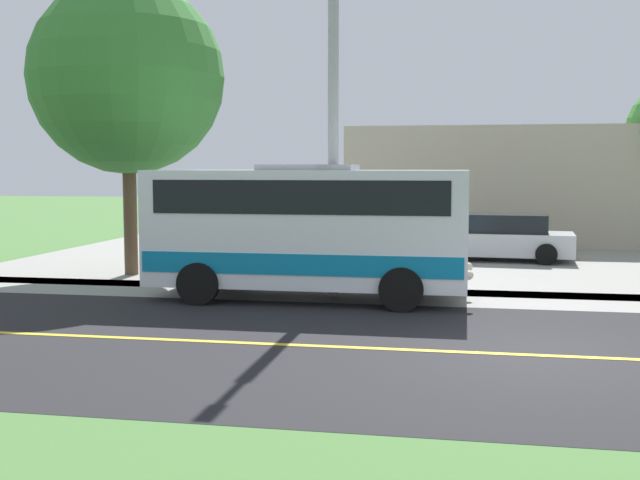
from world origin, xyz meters
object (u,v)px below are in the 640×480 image
street_light_pole (332,86)px  commercial_building (631,184)px  shuttle_bus_front (309,225)px  tree_curbside (127,78)px  parked_car_near (502,238)px

street_light_pole → commercial_building: bearing=149.9°
shuttle_bus_front → street_light_pole: street_light_pole is taller
street_light_pole → tree_curbside: 6.47m
street_light_pole → parked_car_near: street_light_pole is taller
shuttle_bus_front → commercial_building: (-16.90, 10.05, 0.58)m
commercial_building → shuttle_bus_front: bearing=-30.8°
shuttle_bus_front → street_light_pole: bearing=129.5°
commercial_building → street_light_pole: bearing=-30.1°
parked_car_near → commercial_building: bearing=148.1°
street_light_pole → parked_car_near: size_ratio=1.88×
parked_car_near → commercial_building: size_ratio=0.20×
street_light_pole → commercial_building: street_light_pole is taller
shuttle_bus_front → tree_curbside: tree_curbside is taller
tree_curbside → shuttle_bus_front: bearing=62.1°
parked_car_near → tree_curbside: 12.14m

